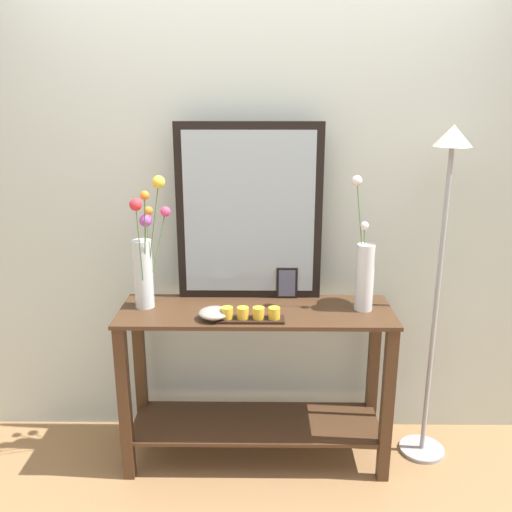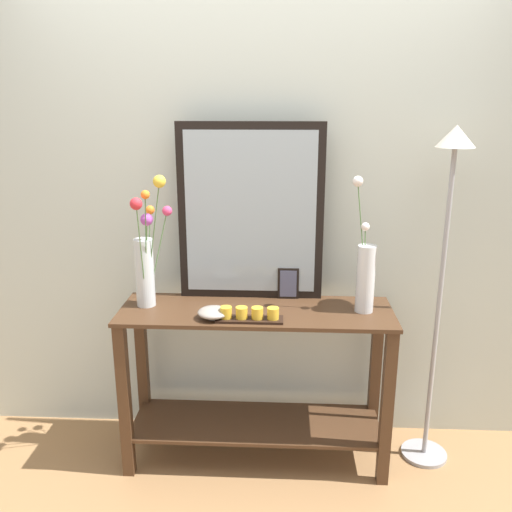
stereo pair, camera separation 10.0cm
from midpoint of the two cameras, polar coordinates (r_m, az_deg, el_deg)
The scene contains 10 objects.
ground_plane at distance 3.10m, azimuth 0.98°, elevation -20.55°, with size 7.00×6.00×0.02m, color #997047.
wall_back at distance 2.86m, azimuth 1.35°, elevation 6.22°, with size 6.40×0.08×2.70m, color beige.
console_table at distance 2.82m, azimuth 1.03°, elevation -12.09°, with size 1.36×0.43×0.85m.
mirror_leaning at distance 2.73m, azimuth 0.48°, elevation 4.60°, with size 0.74×0.03×0.90m.
tall_vase_left at distance 2.69m, azimuth -10.58°, elevation -0.15°, with size 0.18×0.27×0.67m.
vase_right at distance 2.66m, azimuth 12.58°, elevation -1.84°, with size 0.13×0.09×0.66m.
candle_tray at distance 2.54m, azimuth 0.43°, elevation -6.30°, with size 0.32×0.09×0.07m.
picture_frame_small at distance 2.81m, azimuth 4.47°, elevation -2.93°, with size 0.11×0.01×0.17m.
decorative_bowl at distance 2.57m, azimuth -3.44°, elevation -6.01°, with size 0.15×0.15×0.05m.
floor_lamp at distance 2.75m, azimuth 20.43°, elevation 1.05°, with size 0.24×0.24×1.74m.
Camera 2 is at (0.13, -2.48, 1.85)m, focal length 37.63 mm.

